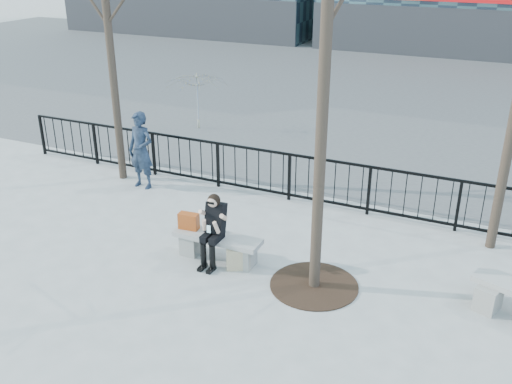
% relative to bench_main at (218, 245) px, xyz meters
% --- Properties ---
extents(ground, '(120.00, 120.00, 0.00)m').
position_rel_bench_main_xyz_m(ground, '(0.00, 0.00, -0.30)').
color(ground, gray).
rests_on(ground, ground).
extents(street_surface, '(60.00, 23.00, 0.01)m').
position_rel_bench_main_xyz_m(street_surface, '(0.00, 15.00, -0.30)').
color(street_surface, '#474747').
rests_on(street_surface, ground).
extents(railing, '(14.00, 0.06, 1.10)m').
position_rel_bench_main_xyz_m(railing, '(0.00, 3.00, 0.25)').
color(railing, black).
rests_on(railing, ground).
extents(tree_grate, '(1.50, 1.50, 0.02)m').
position_rel_bench_main_xyz_m(tree_grate, '(1.90, -0.10, -0.29)').
color(tree_grate, black).
rests_on(tree_grate, ground).
extents(bench_main, '(1.65, 0.46, 0.49)m').
position_rel_bench_main_xyz_m(bench_main, '(0.00, 0.00, 0.00)').
color(bench_main, gray).
rests_on(bench_main, ground).
extents(seated_woman, '(0.50, 0.64, 1.34)m').
position_rel_bench_main_xyz_m(seated_woman, '(0.00, -0.16, 0.37)').
color(seated_woman, black).
rests_on(seated_woman, ground).
extents(handbag, '(0.38, 0.21, 0.30)m').
position_rel_bench_main_xyz_m(handbag, '(-0.60, 0.02, 0.34)').
color(handbag, '#A44114').
rests_on(handbag, bench_main).
extents(shopping_bag, '(0.44, 0.33, 0.39)m').
position_rel_bench_main_xyz_m(shopping_bag, '(0.50, -0.16, -0.10)').
color(shopping_bag, beige).
rests_on(shopping_bag, ground).
extents(standing_man, '(0.69, 0.48, 1.82)m').
position_rel_bench_main_xyz_m(standing_man, '(-3.21, 2.25, 0.61)').
color(standing_man, black).
rests_on(standing_man, ground).
extents(vendor_umbrella, '(2.09, 2.12, 1.73)m').
position_rel_bench_main_xyz_m(vendor_umbrella, '(-4.35, 6.76, 0.57)').
color(vendor_umbrella, yellow).
rests_on(vendor_umbrella, ground).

